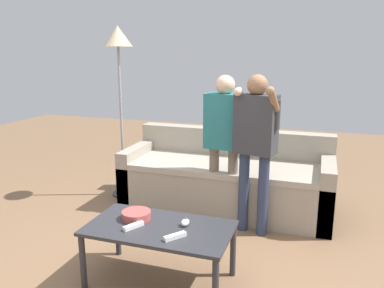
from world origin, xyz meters
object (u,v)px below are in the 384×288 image
Objects in this scene: game_remote_nunchuk at (185,222)px; game_remote_wand_near at (133,226)px; coffee_table at (160,233)px; floor_lamp at (118,52)px; couch at (227,180)px; snack_bowl at (136,215)px; player_center at (224,132)px; game_remote_wand_far at (175,236)px; player_right at (255,136)px.

game_remote_nunchuk reaches higher than game_remote_wand_near.
coffee_table is 0.54× the size of floor_lamp.
game_remote_nunchuk reaches higher than coffee_table.
snack_bowl is at bearing -103.00° from couch.
coffee_table is 0.19m from game_remote_wand_near.
player_center reaches higher than game_remote_wand_far.
player_right reaches higher than game_remote_wand_far.
game_remote_wand_near is (0.05, -0.14, -0.01)m from snack_bowl.
coffee_table is at bearing -53.65° from floor_lamp.
couch is at bearing 1.21° from floor_lamp.
floor_lamp is at bearing 164.48° from player_center.
game_remote_wand_far is (0.34, -0.05, -0.00)m from game_remote_wand_near.
game_remote_wand_near is (0.94, -1.59, -1.19)m from floor_lamp.
player_center is at bearing -81.66° from couch.
player_center reaches higher than coffee_table.
game_remote_wand_far is (0.17, -0.13, 0.07)m from coffee_table.
game_remote_wand_near is at bearing -59.25° from floor_lamp.
snack_bowl is 1.27m from player_right.
floor_lamp reaches higher than game_remote_wand_near.
game_remote_nunchuk is 0.06× the size of player_right.
game_remote_wand_far is (0.05, -1.66, 0.15)m from couch.
player_right is (0.37, -0.51, 0.62)m from couch.
game_remote_nunchuk is 0.21m from game_remote_wand_far.
floor_lamp is 1.33× the size of player_center.
player_right is (0.71, 0.95, 0.45)m from snack_bowl.
floor_lamp is 2.40m from game_remote_wand_far.
game_remote_wand_near is (-0.35, -1.23, -0.45)m from player_center.
coffee_table is at bearing -156.71° from game_remote_nunchuk.
game_remote_wand_far is (0.38, -0.20, -0.01)m from snack_bowl.
snack_bowl is 0.43m from game_remote_wand_far.
floor_lamp is (-1.11, 1.51, 1.26)m from coffee_table.
snack_bowl is at bearing 152.84° from game_remote_wand_far.
couch is 14.29× the size of game_remote_wand_far.
floor_lamp reaches higher than game_remote_wand_far.
couch reaches higher than game_remote_wand_far.
game_remote_wand_far is (-0.33, -1.15, -0.47)m from player_right.
player_right reaches higher than couch.
game_remote_wand_near is (-0.66, -1.10, -0.47)m from player_right.
snack_bowl reaches higher than game_remote_wand_far.
floor_lamp is (-1.23, -0.03, 1.35)m from couch.
game_remote_wand_near is at bearing -121.08° from player_right.
player_right is (0.33, 0.94, 0.46)m from game_remote_nunchuk.
couch is at bearing 98.34° from player_center.
snack_bowl is 0.15m from game_remote_wand_near.
player_right is 1.28m from game_remote_wand_far.
snack_bowl is (-0.21, 0.06, 0.08)m from coffee_table.
coffee_table is at bearing 142.07° from game_remote_wand_far.
player_right is 9.62× the size of game_remote_wand_far.
game_remote_nunchuk is 0.06× the size of player_center.
floor_lamp is at bearing 121.83° from snack_bowl.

